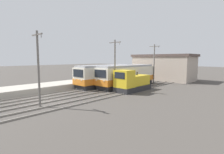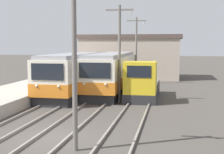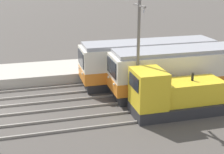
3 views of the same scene
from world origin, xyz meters
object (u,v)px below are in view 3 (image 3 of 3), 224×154
(commuter_train_left, at_px, (149,64))
(shunting_locomotive, at_px, (173,96))
(commuter_train_center, at_px, (189,72))
(catenary_mast_mid, at_px, (138,51))

(commuter_train_left, height_order, shunting_locomotive, commuter_train_left)
(commuter_train_left, relative_size, shunting_locomotive, 1.87)
(shunting_locomotive, bearing_deg, commuter_train_center, 137.82)
(commuter_train_center, distance_m, catenary_mast_mid, 5.30)
(commuter_train_left, xyz_separation_m, commuter_train_center, (2.80, 2.09, -0.00))
(commuter_train_left, bearing_deg, commuter_train_center, 36.79)
(commuter_train_left, bearing_deg, catenary_mast_mid, -29.96)
(commuter_train_center, relative_size, shunting_locomotive, 2.02)
(commuter_train_center, bearing_deg, commuter_train_left, -143.21)
(commuter_train_left, bearing_deg, shunting_locomotive, -6.15)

